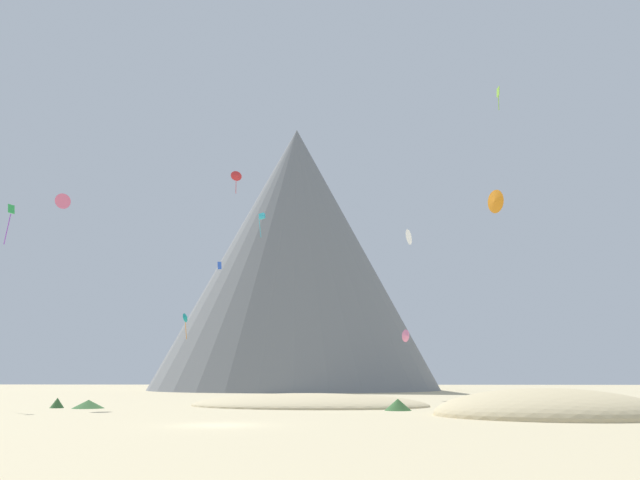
{
  "coord_description": "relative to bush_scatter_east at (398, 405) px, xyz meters",
  "views": [
    {
      "loc": [
        7.73,
        -36.79,
        2.63
      ],
      "look_at": [
        3.03,
        48.51,
        20.94
      ],
      "focal_mm": 36.01,
      "sensor_mm": 36.0,
      "label": 1
    }
  ],
  "objects": [
    {
      "name": "ground_plane",
      "position": [
        -11.07,
        -16.77,
        -0.47
      ],
      "size": [
        400.0,
        400.0,
        0.0
      ],
      "primitive_type": "plane",
      "color": "#CCBA8E"
    },
    {
      "name": "kite_rainbow_mid",
      "position": [
        -34.14,
        10.2,
        20.36
      ],
      "size": [
        1.44,
        1.33,
        1.66
      ],
      "rotation": [
        0.0,
        0.0,
        3.87
      ],
      "color": "#E5668C"
    },
    {
      "name": "bush_scatter_east",
      "position": [
        0.0,
        0.0,
        0.0
      ],
      "size": [
        3.1,
        3.1,
        0.93
      ],
      "primitive_type": "cone",
      "rotation": [
        0.0,
        0.0,
        5.53
      ],
      "color": "#386633",
      "rests_on": "ground_plane"
    },
    {
      "name": "bush_far_left",
      "position": [
        -26.46,
        2.32,
        -0.11
      ],
      "size": [
        3.62,
        3.62,
        0.72
      ],
      "primitive_type": "cone",
      "rotation": [
        0.0,
        0.0,
        4.3
      ],
      "color": "#386633",
      "rests_on": "ground_plane"
    },
    {
      "name": "bush_far_right",
      "position": [
        -9.82,
        7.14,
        0.08
      ],
      "size": [
        2.54,
        2.54,
        1.1
      ],
      "primitive_type": "cone",
      "rotation": [
        0.0,
        0.0,
        3.23
      ],
      "color": "#568442",
      "rests_on": "ground_plane"
    },
    {
      "name": "kite_orange_mid",
      "position": [
        11.73,
        13.55,
        20.57
      ],
      "size": [
        1.5,
        2.38,
        2.53
      ],
      "rotation": [
        0.0,
        0.0,
        5.21
      ],
      "color": "orange"
    },
    {
      "name": "dune_foreground_left",
      "position": [
        9.83,
        -7.12,
        -0.47
      ],
      "size": [
        19.88,
        18.7,
        3.78
      ],
      "primitive_type": "ellipsoid",
      "rotation": [
        0.0,
        0.0,
        1.17
      ],
      "color": "#C6B284",
      "rests_on": "ground_plane"
    },
    {
      "name": "rock_massif",
      "position": [
        -14.9,
        86.41,
        27.04
      ],
      "size": [
        67.21,
        67.21,
        58.47
      ],
      "color": "slate",
      "rests_on": "ground_plane"
    },
    {
      "name": "kite_blue_mid",
      "position": [
        -21.85,
        32.05,
        17.13
      ],
      "size": [
        0.54,
        0.48,
        1.08
      ],
      "rotation": [
        0.0,
        0.0,
        2.96
      ],
      "color": "blue"
    },
    {
      "name": "kite_cyan_mid",
      "position": [
        -16.92,
        37.38,
        25.32
      ],
      "size": [
        0.98,
        0.94,
        3.65
      ],
      "rotation": [
        0.0,
        0.0,
        4.46
      ],
      "color": "#33BCDB"
    },
    {
      "name": "kite_red_high",
      "position": [
        -21.7,
        41.5,
        33.01
      ],
      "size": [
        1.85,
        1.26,
        3.84
      ],
      "rotation": [
        0.0,
        0.0,
        0.41
      ],
      "color": "red"
    },
    {
      "name": "kite_pink_low",
      "position": [
        2.88,
        25.54,
        7.09
      ],
      "size": [
        1.36,
        1.46,
        1.54
      ],
      "rotation": [
        0.0,
        0.0,
        0.86
      ],
      "color": "pink"
    },
    {
      "name": "dune_foreground_right",
      "position": [
        -7.8,
        8.11,
        -0.47
      ],
      "size": [
        24.85,
        19.26,
        2.31
      ],
      "primitive_type": "ellipsoid",
      "rotation": [
        0.0,
        0.0,
        2.98
      ],
      "color": "#C6B284",
      "rests_on": "ground_plane"
    },
    {
      "name": "kite_teal_low",
      "position": [
        -26.74,
        34.28,
        10.22
      ],
      "size": [
        0.91,
        1.41,
        3.64
      ],
      "rotation": [
        0.0,
        0.0,
        1.35
      ],
      "color": "teal"
    },
    {
      "name": "bush_ridge_crest",
      "position": [
        -29.41,
        2.7,
        -0.03
      ],
      "size": [
        1.64,
        1.64,
        0.88
      ],
      "primitive_type": "cone",
      "rotation": [
        0.0,
        0.0,
        2.06
      ],
      "color": "#386633",
      "rests_on": "ground_plane"
    },
    {
      "name": "kite_white_mid",
      "position": [
        2.69,
        14.83,
        17.1
      ],
      "size": [
        1.05,
        1.84,
        1.75
      ],
      "rotation": [
        0.0,
        0.0,
        1.8
      ],
      "color": "white"
    },
    {
      "name": "kite_green_mid",
      "position": [
        -36.88,
        5.25,
        17.53
      ],
      "size": [
        0.59,
        0.73,
        4.03
      ],
      "rotation": [
        0.0,
        0.0,
        3.4
      ],
      "color": "green"
    },
    {
      "name": "kite_lime_high",
      "position": [
        13.89,
        18.16,
        35.08
      ],
      "size": [
        0.21,
        0.91,
        2.86
      ],
      "rotation": [
        0.0,
        0.0,
        0.88
      ],
      "color": "#8CD133"
    }
  ]
}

